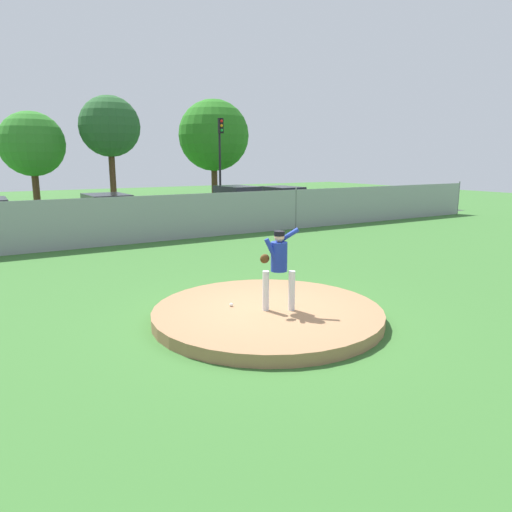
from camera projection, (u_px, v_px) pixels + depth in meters
name	position (u px, v px, depth m)	size (l,w,h in m)	color
ground_plane	(164.00, 264.00, 14.52)	(80.00, 80.00, 0.00)	#386B2D
asphalt_strip	(100.00, 229.00, 21.65)	(44.00, 7.00, 0.01)	#2B2B2D
pitchers_mound	(267.00, 314.00, 9.47)	(4.64, 4.64, 0.23)	#99704C
pitcher_youth	(279.00, 262.00, 9.12)	(0.81, 0.39, 1.65)	silver
baseball	(231.00, 305.00, 9.55)	(0.07, 0.07, 0.07)	white
chainlink_fence	(126.00, 221.00, 17.69)	(39.66, 0.07, 1.93)	gray
parked_car_burgundy	(107.00, 213.00, 21.49)	(2.04, 4.67, 1.63)	maroon
parked_car_navy	(282.00, 202.00, 26.89)	(2.00, 4.26, 1.67)	#161E4C
parked_car_silver	(237.00, 204.00, 24.95)	(2.08, 4.32, 1.81)	#B7BABF
traffic_cone_orange	(50.00, 232.00, 19.31)	(0.40, 0.40, 0.55)	orange
traffic_light_far	(220.00, 149.00, 28.80)	(0.28, 0.46, 5.65)	black
tree_leaning_west	(32.00, 144.00, 28.43)	(3.90, 3.90, 6.07)	#4C331E
tree_bushy_near	(110.00, 127.00, 29.27)	(3.77, 3.77, 7.11)	#4C331E
tree_tall_centre	(214.00, 136.00, 34.53)	(5.19, 5.19, 7.53)	#4C331E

